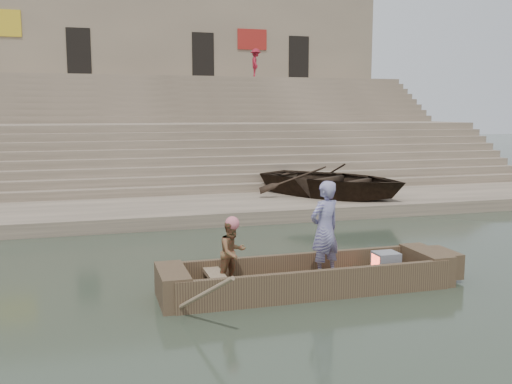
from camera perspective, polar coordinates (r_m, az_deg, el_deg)
name	(u,v)px	position (r m, az deg, el deg)	size (l,w,h in m)	color
ground	(188,298)	(10.63, -6.78, -10.44)	(120.00, 120.00, 0.00)	#263024
lower_landing	(146,212)	(18.30, -10.92, -2.01)	(32.00, 4.00, 0.40)	gray
mid_landing	(129,156)	(25.58, -12.57, 3.51)	(32.00, 3.00, 2.80)	gray
upper_landing	(120,125)	(32.50, -13.45, 6.55)	(32.00, 3.00, 5.20)	gray
ghat_steps	(126,145)	(27.23, -12.83, 4.62)	(32.00, 11.00, 5.20)	gray
building_wall	(115,73)	(36.55, -13.92, 11.39)	(32.00, 5.07, 11.20)	gray
main_rowboat	(308,285)	(10.99, 5.16, -9.17)	(5.00, 1.30, 0.22)	brown
rowboat_trim	(318,274)	(11.01, 6.22, -8.10)	(6.04, 2.63, 1.86)	brown
standing_man	(325,229)	(10.89, 6.87, -3.72)	(0.68, 0.44, 1.85)	navy
rowing_man	(232,252)	(10.45, -2.36, -6.04)	(0.58, 0.45, 1.19)	#20622E
television	(385,262)	(11.58, 12.77, -6.85)	(0.46, 0.42, 0.40)	slate
beached_rowboat	(333,180)	(20.09, 7.67, 1.15)	(3.83, 5.37, 1.11)	#2D2116
pedestrian	(256,63)	(33.12, -0.03, 12.71)	(1.05, 0.60, 1.63)	maroon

